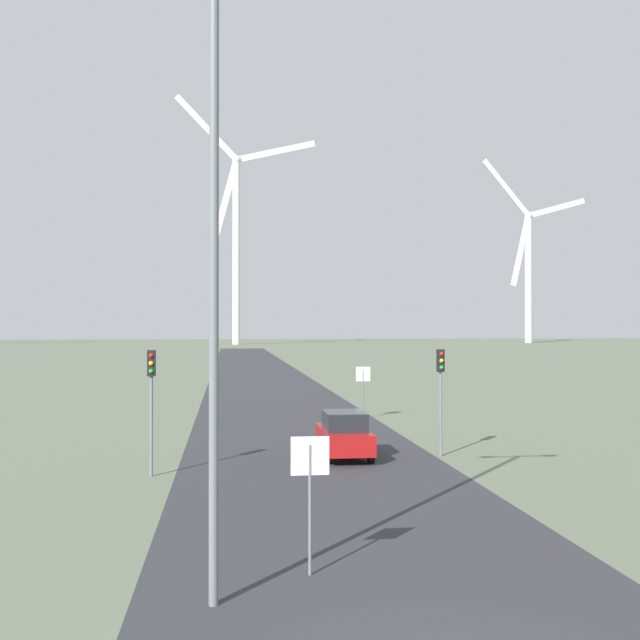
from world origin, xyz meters
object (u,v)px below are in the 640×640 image
Objects in this scene: traffic_light_post_near_right at (441,378)px; wind_turbine_center at (528,261)px; stop_sign_far at (363,382)px; wind_turbine_left at (236,230)px; traffic_light_post_near_left at (151,384)px; car_approaching at (344,435)px; streetlamp at (214,192)px; stop_sign_near at (310,478)px.

traffic_light_post_near_right is 0.07× the size of wind_turbine_center.
wind_turbine_left reaches higher than stop_sign_far.
wind_turbine_center reaches higher than traffic_light_post_near_left.
wind_turbine_center is at bearing 65.59° from car_approaching.
traffic_light_post_near_right is at bearing 59.96° from streetlamp.
car_approaching is at bearing -103.74° from stop_sign_far.
wind_turbine_center reaches higher than traffic_light_post_near_right.
traffic_light_post_near_left is 226.29m from wind_turbine_center.
wind_turbine_left is (0.54, 203.53, 31.34)m from stop_sign_near.
wind_turbine_left reaches higher than traffic_light_post_near_right.
stop_sign_near is 0.04× the size of wind_turbine_left.
wind_turbine_left reaches higher than streetlamp.
wind_turbine_center reaches higher than stop_sign_near.
stop_sign_far is at bearing -115.04° from wind_turbine_center.
traffic_light_post_near_right is at bearing -88.13° from wind_turbine_left.
streetlamp is at bearing -113.96° from wind_turbine_center.
streetlamp is 0.22× the size of wind_turbine_center.
streetlamp is 6.15m from stop_sign_near.
stop_sign_far reaches higher than stop_sign_near.
car_approaching is at bearing 21.25° from traffic_light_post_near_left.
stop_sign_near is 0.66× the size of traffic_light_post_near_left.
streetlamp reaches higher than car_approaching.
stop_sign_far is 12.19m from traffic_light_post_near_right.
wind_turbine_center is (86.86, 200.02, 23.05)m from traffic_light_post_near_right.
streetlamp is 3.08× the size of car_approaching.
wind_turbine_center is (90.74, 199.93, 25.24)m from car_approaching.
car_approaching is at bearing -114.41° from wind_turbine_center.
traffic_light_post_near_right is 192.47m from wind_turbine_left.
streetlamp is at bearing -90.70° from wind_turbine_left.
wind_turbine_left is at bearing 90.69° from car_approaching.
wind_turbine_left is (4.86, 192.67, 30.18)m from traffic_light_post_near_left.
traffic_light_post_near_left is at bearing -158.75° from car_approaching.
traffic_light_post_near_right reaches higher than stop_sign_far.
traffic_light_post_near_left is 0.08× the size of wind_turbine_center.
streetlamp is at bearing -120.04° from traffic_light_post_near_right.
wind_turbine_left is 1.24× the size of wind_turbine_center.
stop_sign_far is 208.81m from wind_turbine_center.
traffic_light_post_near_left reaches higher than car_approaching.
wind_turbine_center is (93.05, 10.05, -7.20)m from wind_turbine_left.
streetlamp is 28.75m from stop_sign_far.
car_approaching is at bearing -89.31° from wind_turbine_left.
wind_turbine_left reaches higher than traffic_light_post_near_left.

